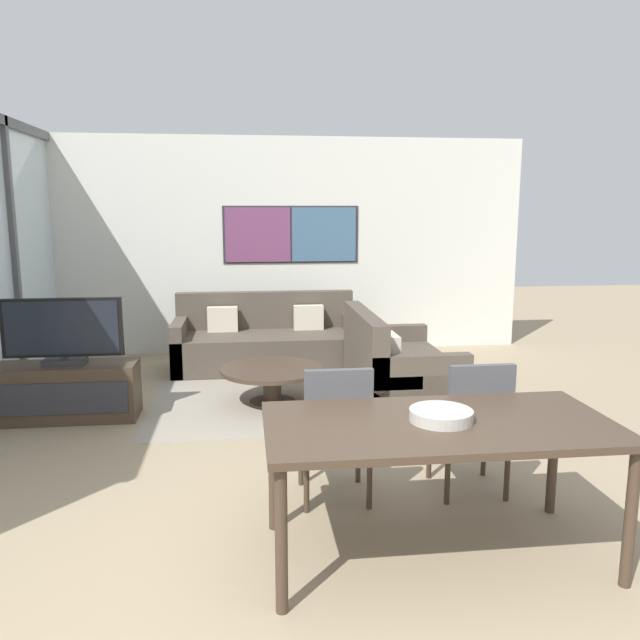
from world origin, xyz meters
The scene contains 12 objects.
ground_plane centered at (0.00, 0.00, 0.00)m, with size 24.00×24.00×0.00m, color #9E896B.
wall_back centered at (0.01, 5.73, 1.41)m, with size 6.61×0.09×2.80m.
area_rug centered at (-0.16, 3.38, 0.00)m, with size 2.36×1.87×0.01m.
tv_console centered at (-2.02, 3.15, 0.26)m, with size 1.24×0.44×0.51m.
television centered at (-2.02, 3.15, 0.81)m, with size 1.04×0.20×0.60m.
sofa_main centered at (-0.16, 4.88, 0.28)m, with size 2.17×0.92×0.87m.
sofa_side centered at (1.06, 3.47, 0.28)m, with size 0.92×1.58×0.87m.
coffee_table centered at (-0.16, 3.38, 0.27)m, with size 1.00×1.00×0.36m.
dining_table centered at (0.61, 0.56, 0.70)m, with size 1.85×0.91×0.77m.
dining_chair_left centered at (0.15, 1.25, 0.52)m, with size 0.46×0.46×0.92m.
dining_chair_centre centered at (1.06, 1.26, 0.52)m, with size 0.46×0.46×0.92m.
fruit_bowl centered at (0.62, 0.57, 0.80)m, with size 0.34×0.34×0.06m.
Camera 1 is at (-0.40, -2.50, 1.88)m, focal length 35.00 mm.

